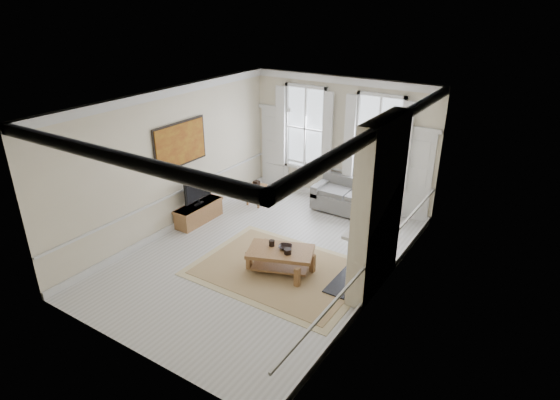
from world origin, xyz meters
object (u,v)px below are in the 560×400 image
Objects in this scene: tv_stand at (199,213)px; sofa at (350,199)px; side_table at (257,189)px; coffee_table at (281,253)px.

sofa is at bearing 41.65° from tv_stand.
sofa is 3.40× the size of side_table.
side_table is 3.41m from coffee_table.
sofa is 2.51m from side_table.
side_table is (-2.32, -0.95, 0.07)m from sofa.
side_table is at bearing 69.67° from tv_stand.
sofa reaches higher than coffee_table.
side_table is 1.77m from tv_stand.
coffee_table is at bearing -89.34° from sofa.
coffee_table is at bearing -15.39° from tv_stand.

